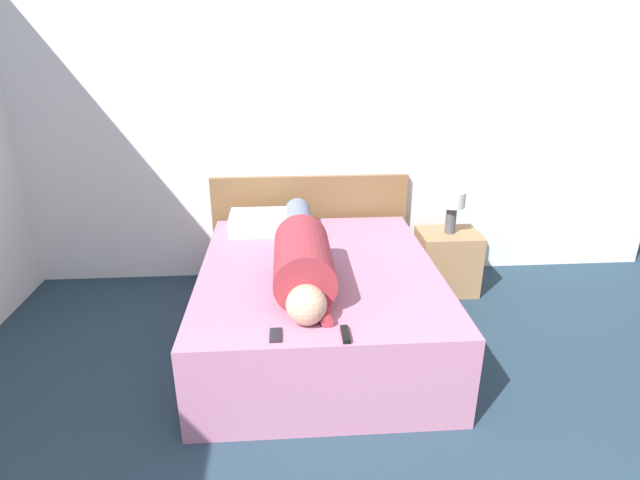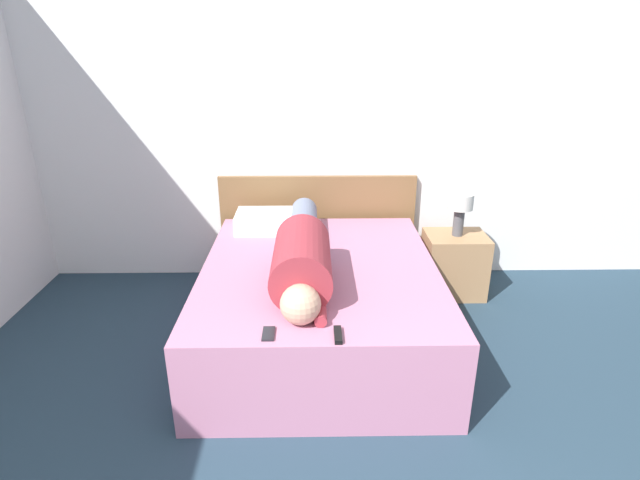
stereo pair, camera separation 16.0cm
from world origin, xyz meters
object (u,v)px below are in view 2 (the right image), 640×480
object	(u,v)px
person_lying	(302,253)
pillow_near_headboard	(273,221)
table_lamp	(460,206)
cell_phone	(268,334)
bed	(320,303)
nightstand	(454,264)
tv_remote	(338,335)

from	to	relation	value
person_lying	pillow_near_headboard	world-z (taller)	person_lying
table_lamp	cell_phone	distance (m)	2.11
table_lamp	cell_phone	bearing A→B (deg)	-132.63
bed	nightstand	world-z (taller)	bed
bed	tv_remote	xyz separation A→B (m)	(0.08, -0.88, 0.30)
bed	pillow_near_headboard	bearing A→B (deg)	117.49
table_lamp	pillow_near_headboard	size ratio (longest dim) A/B	0.61
table_lamp	person_lying	xyz separation A→B (m)	(-1.26, -0.83, -0.04)
person_lying	pillow_near_headboard	xyz separation A→B (m)	(-0.26, 0.85, -0.08)
nightstand	person_lying	size ratio (longest dim) A/B	0.30
nightstand	cell_phone	distance (m)	2.13
bed	table_lamp	bearing A→B (deg)	31.31
person_lying	cell_phone	xyz separation A→B (m)	(-0.17, -0.71, -0.15)
person_lying	cell_phone	bearing A→B (deg)	-103.22
pillow_near_headboard	cell_phone	xyz separation A→B (m)	(0.09, -1.56, -0.07)
bed	pillow_near_headboard	distance (m)	0.88
person_lying	tv_remote	size ratio (longest dim) A/B	11.62
nightstand	person_lying	distance (m)	1.58
nightstand	tv_remote	distance (m)	1.93
pillow_near_headboard	person_lying	bearing A→B (deg)	-73.23
person_lying	table_lamp	bearing A→B (deg)	33.51
pillow_near_headboard	cell_phone	world-z (taller)	pillow_near_headboard
person_lying	cell_phone	size ratio (longest dim) A/B	13.41
nightstand	pillow_near_headboard	size ratio (longest dim) A/B	0.90
person_lying	bed	bearing A→B (deg)	50.19
nightstand	person_lying	xyz separation A→B (m)	(-1.26, -0.83, 0.47)
tv_remote	table_lamp	bearing A→B (deg)	56.03
table_lamp	tv_remote	size ratio (longest dim) A/B	2.37
bed	cell_phone	xyz separation A→B (m)	(-0.28, -0.85, 0.30)
cell_phone	table_lamp	bearing A→B (deg)	47.37
nightstand	table_lamp	distance (m)	0.51
bed	pillow_near_headboard	size ratio (longest dim) A/B	3.31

